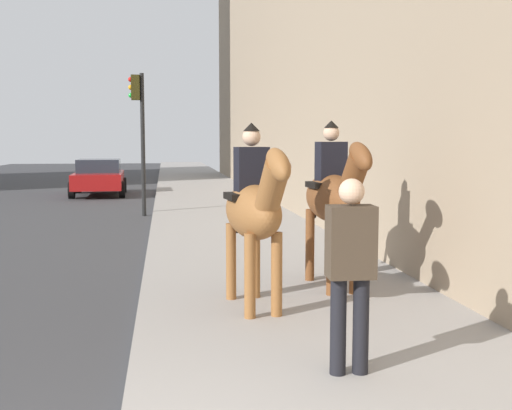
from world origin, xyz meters
TOP-DOWN VIEW (x-y plane):
  - mounted_horse_near at (4.19, -1.40)m, footprint 2.15×0.75m
  - mounted_horse_far at (5.10, -2.63)m, footprint 2.15×0.69m
  - pedestrian_greeting at (1.99, -1.91)m, footprint 0.28×0.41m
  - car_near_lane at (22.30, 2.25)m, footprint 4.17×2.20m
  - traffic_light_near_curb at (14.96, 0.34)m, footprint 0.20×0.44m

SIDE VIEW (x-z plane):
  - car_near_lane at x=22.30m, z-range 0.03..1.47m
  - pedestrian_greeting at x=1.99m, z-range 0.25..1.95m
  - mounted_horse_near at x=4.19m, z-range 0.23..2.46m
  - mounted_horse_far at x=5.10m, z-range 0.25..2.55m
  - traffic_light_near_curb at x=14.96m, z-range 0.68..4.74m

